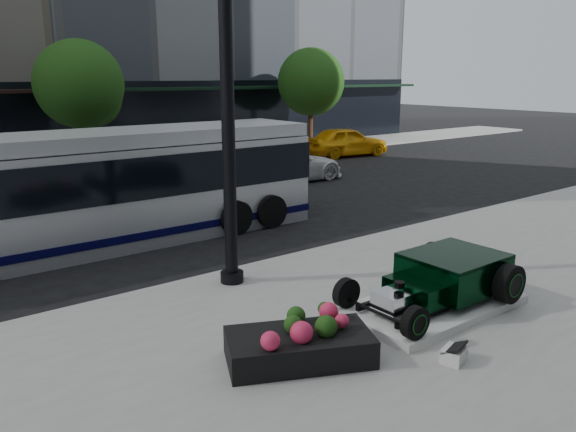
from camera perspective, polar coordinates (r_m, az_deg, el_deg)
ground at (r=14.69m, az=-7.45°, el=-3.02°), size 120.00×120.00×0.00m
sidewalk_far at (r=27.44m, az=-22.37°, el=4.18°), size 70.00×4.00×0.12m
street_trees at (r=26.55m, az=-20.16°, el=12.15°), size 29.80×3.80×5.70m
display_plinth at (r=10.77m, az=14.49°, el=-8.75°), size 3.40×1.80×0.15m
hot_rod at (r=10.84m, az=15.75°, el=-5.84°), size 3.22×2.00×0.81m
info_plaque at (r=9.00m, az=16.50°, el=-13.29°), size 0.47×0.40×0.31m
lamppost at (r=11.07m, az=-6.21°, el=13.30°), size 0.48×0.48×8.73m
flower_planter at (r=8.63m, az=1.15°, el=-12.93°), size 2.41×1.89×0.70m
transit_bus at (r=15.08m, az=-19.08°, el=2.59°), size 12.12×2.88×2.92m
white_sedan at (r=23.25m, az=-0.12°, el=5.29°), size 5.06×2.17×1.45m
yellow_taxi at (r=30.85m, az=5.94°, el=7.53°), size 4.90×2.63×1.59m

